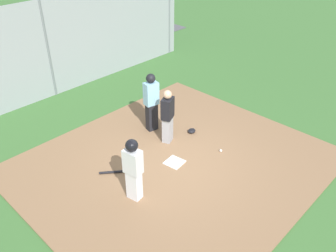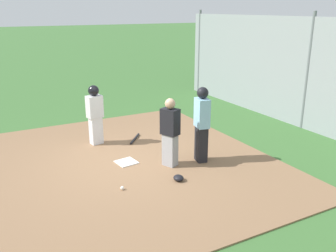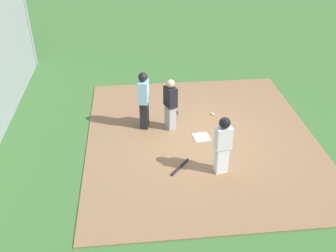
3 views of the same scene
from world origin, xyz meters
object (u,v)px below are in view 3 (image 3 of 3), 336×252
Objects in this scene: runner at (223,142)px; catcher_mask at (175,112)px; catcher at (170,104)px; umpire at (144,99)px; baseball_bat at (180,167)px; home_plate at (201,137)px; baseball at (213,114)px.

runner is 3.12m from catcher_mask.
catcher_mask is (-2.91, -0.81, -0.81)m from runner.
catcher is 0.89× the size of umpire.
runner is 6.46× the size of catcher_mask.
catcher is 2.04× the size of baseball_bat.
umpire is at bearing -119.52° from baseball_bat.
catcher_mask is at bearing -144.57° from baseball_bat.
runner reaches higher than catcher.
umpire is 2.36m from baseball_bat.
runner is at bearing 7.88° from home_plate.
catcher reaches higher than baseball.
umpire is at bearing -77.47° from baseball.
baseball_bat is at bearing -3.86° from catcher_mask.
catcher is 0.77m from umpire.
umpire reaches higher than catcher_mask.
home_plate is 1.83× the size of catcher_mask.
catcher is at bearing 2.84° from umpire.
catcher reaches higher than catcher_mask.
catcher_mask is (-0.77, 0.22, -0.74)m from catcher.
catcher_mask is (-0.65, 0.97, -0.86)m from umpire.
baseball_bat is (1.91, 0.04, -0.77)m from catcher.
runner is 20.96× the size of baseball.
baseball is at bearing -168.99° from baseball_bat.
catcher_mask is 1.18m from baseball.
catcher_mask is at bearing -98.51° from baseball.
umpire is at bearing -114.71° from home_plate.
umpire is at bearing -56.14° from catcher_mask.
catcher_mask reaches higher than baseball_bat.
baseball is at bearing 24.59° from umpire.
baseball is at bearing -17.68° from runner.
catcher_mask is (-1.37, -0.60, 0.05)m from home_plate.
home_plate is 1.53m from baseball_bat.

